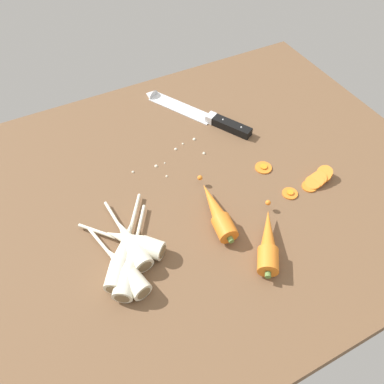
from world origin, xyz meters
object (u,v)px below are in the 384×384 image
at_px(chefs_knife, 193,112).
at_px(whole_carrot_second, 268,242).
at_px(carrot_slice_stack, 318,179).
at_px(parsnip_mid_right, 124,270).
at_px(parsnip_front, 123,254).
at_px(parsnip_mid_left, 130,264).
at_px(parsnip_back, 134,242).
at_px(whole_carrot, 217,212).
at_px(carrot_slice_stray_mid, 263,167).
at_px(parsnip_outer, 131,243).
at_px(carrot_slice_stray_near, 290,193).

relative_size(chefs_knife, whole_carrot_second, 2.01).
xyz_separation_m(whole_carrot_second, carrot_slice_stack, (0.21, 0.10, -0.01)).
xyz_separation_m(chefs_knife, carrot_slice_stack, (0.14, -0.36, 0.00)).
relative_size(parsnip_mid_right, carrot_slice_stack, 2.28).
distance_m(parsnip_front, parsnip_mid_left, 0.03).
distance_m(whole_carrot_second, parsnip_back, 0.27).
bearing_deg(parsnip_mid_left, carrot_slice_stack, 1.60).
height_order(whole_carrot, parsnip_mid_right, whole_carrot).
xyz_separation_m(whole_carrot_second, parsnip_front, (-0.27, 0.11, -0.00)).
distance_m(carrot_slice_stack, carrot_slice_stray_mid, 0.13).
relative_size(parsnip_front, carrot_slice_stack, 2.45).
height_order(whole_carrot_second, parsnip_outer, whole_carrot_second).
bearing_deg(whole_carrot, carrot_slice_stray_near, -5.82).
relative_size(chefs_knife, parsnip_mid_left, 1.60).
relative_size(parsnip_front, parsnip_back, 1.30).
xyz_separation_m(parsnip_back, carrot_slice_stray_mid, (0.36, 0.07, -0.02)).
relative_size(whole_carrot_second, carrot_slice_stack, 1.84).
height_order(chefs_knife, carrot_slice_stack, carrot_slice_stack).
height_order(chefs_knife, parsnip_mid_right, parsnip_mid_right).
relative_size(whole_carrot, parsnip_mid_right, 0.97).
xyz_separation_m(whole_carrot, carrot_slice_stray_mid, (0.18, 0.08, -0.02)).
height_order(whole_carrot_second, parsnip_front, whole_carrot_second).
bearing_deg(parsnip_mid_right, chefs_knife, 47.54).
relative_size(chefs_knife, parsnip_back, 1.97).
xyz_separation_m(parsnip_front, carrot_slice_stray_near, (0.40, -0.01, -0.02)).
xyz_separation_m(parsnip_front, parsnip_mid_left, (0.00, -0.03, 0.00)).
relative_size(whole_carrot_second, parsnip_outer, 0.80).
height_order(chefs_knife, carrot_slice_stray_near, chefs_knife).
distance_m(parsnip_mid_right, carrot_slice_stray_near, 0.41).
bearing_deg(parsnip_mid_left, chefs_knife, 48.20).
relative_size(parsnip_outer, carrot_slice_stack, 2.30).
height_order(whole_carrot_second, carrot_slice_stray_mid, whole_carrot_second).
height_order(parsnip_front, carrot_slice_stack, parsnip_front).
bearing_deg(parsnip_outer, carrot_slice_stray_near, -4.82).
xyz_separation_m(whole_carrot_second, carrot_slice_stray_near, (0.13, 0.10, -0.02)).
xyz_separation_m(parsnip_mid_left, carrot_slice_stack, (0.48, 0.01, -0.01)).
relative_size(chefs_knife, parsnip_outer, 1.61).
height_order(whole_carrot_second, carrot_slice_stray_near, whole_carrot_second).
bearing_deg(carrot_slice_stray_near, parsnip_front, 177.93).
xyz_separation_m(chefs_knife, parsnip_mid_right, (-0.35, -0.38, 0.01)).
xyz_separation_m(whole_carrot, whole_carrot_second, (0.05, -0.11, 0.00)).
height_order(whole_carrot_second, parsnip_mid_right, whole_carrot_second).
bearing_deg(carrot_slice_stack, parsnip_back, 176.20).
xyz_separation_m(parsnip_back, carrot_slice_stack, (0.45, -0.03, -0.01)).
bearing_deg(chefs_knife, carrot_slice_stray_mid, -78.35).
relative_size(parsnip_mid_left, carrot_slice_stray_near, 5.60).
bearing_deg(whole_carrot, carrot_slice_stray_mid, 23.83).
relative_size(carrot_slice_stray_near, carrot_slice_stray_mid, 0.88).
bearing_deg(whole_carrot, parsnip_outer, 176.13).
bearing_deg(whole_carrot, parsnip_mid_left, -171.65).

